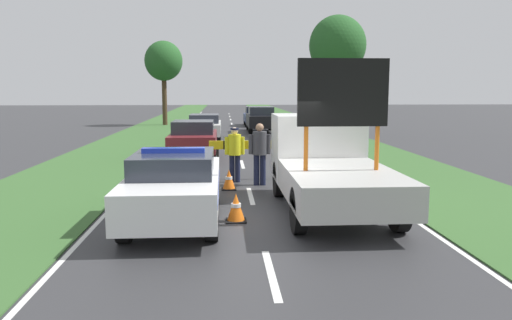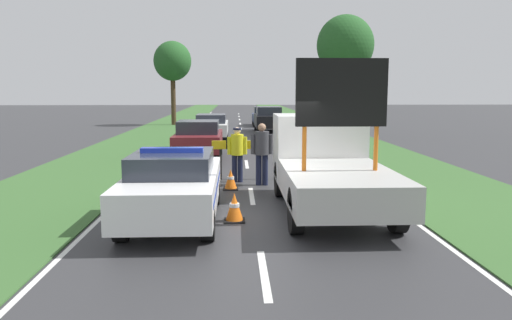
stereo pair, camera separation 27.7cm
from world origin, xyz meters
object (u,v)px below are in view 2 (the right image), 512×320
Objects in this scene: traffic_cone_centre_front at (231,179)px; traffic_cone_lane_edge at (322,165)px; traffic_cone_behind_barrier at (212,169)px; queued_car_wagon_maroon at (199,139)px; queued_car_van_white at (212,126)px; queued_car_sedan_black at (269,119)px; roadside_tree_near_left at (172,62)px; work_truck at (327,163)px; traffic_cone_near_police at (353,176)px; queued_car_hatch_blue at (265,116)px; pedestrian_civilian at (262,149)px; police_officer at (237,150)px; road_barrier at (255,148)px; traffic_cone_near_truck at (234,207)px; police_car at (174,185)px; roadside_tree_near_right at (345,46)px.

traffic_cone_lane_edge is (2.87, 1.95, 0.08)m from traffic_cone_centre_front.
traffic_cone_behind_barrier is 4.95m from queued_car_wagon_maroon.
queued_car_wagon_maroon is 7.04m from queued_car_van_white.
roadside_tree_near_left reaches higher than queued_car_sedan_black.
traffic_cone_centre_front is at bearing -145.78° from traffic_cone_lane_edge.
work_truck is at bearing 112.87° from queued_car_wagon_maroon.
queued_car_van_white reaches higher than traffic_cone_centre_front.
queued_car_van_white is at bearing 109.19° from traffic_cone_near_police.
roadside_tree_near_left is (-8.06, 25.26, 4.52)m from traffic_cone_near_police.
queued_car_hatch_blue is (-0.48, 22.51, 0.38)m from traffic_cone_lane_edge.
pedestrian_civilian is 0.45× the size of queued_car_wagon_maroon.
queued_car_wagon_maroon is at bearing -80.59° from police_officer.
police_officer is 0.92× the size of pedestrian_civilian.
road_barrier is at bearing 98.96° from queued_car_van_white.
roadside_tree_near_left is (-5.51, 24.82, 3.79)m from pedestrian_civilian.
traffic_cone_lane_edge is 16.80m from queued_car_sedan_black.
traffic_cone_lane_edge is 12.00m from queued_car_van_white.
traffic_cone_near_police is 0.16× the size of queued_car_wagon_maroon.
traffic_cone_near_truck is at bearing -81.91° from traffic_cone_behind_barrier.
queued_car_sedan_black is (1.58, 17.21, -0.13)m from road_barrier.
traffic_cone_lane_edge is (4.03, 5.25, -0.41)m from police_car.
roadside_tree_near_right is at bearing -120.80° from police_officer.
traffic_cone_near_truck is (-0.61, -4.91, -0.68)m from road_barrier.
police_car is 16.56m from queued_car_van_white.
roadside_tree_near_left is at bearing -85.78° from police_officer.
queued_car_sedan_black is at bearing 80.62° from traffic_cone_behind_barrier.
traffic_cone_near_truck is 4.79m from traffic_cone_behind_barrier.
police_officer is 3.45m from traffic_cone_near_police.
traffic_cone_lane_edge is at bearing 50.44° from police_car.
roadside_tree_near_right reaches higher than queued_car_sedan_black.
traffic_cone_near_police is 0.89× the size of traffic_cone_behind_barrier.
traffic_cone_behind_barrier is (-0.67, 4.74, 0.06)m from traffic_cone_near_truck.
traffic_cone_near_police is 0.89× the size of traffic_cone_lane_edge.
traffic_cone_behind_barrier is at bearing 163.08° from traffic_cone_near_police.
queued_car_sedan_black reaches higher than traffic_cone_near_police.
work_truck reaches higher than queued_car_van_white.
traffic_cone_behind_barrier is at bearing -170.18° from traffic_cone_lane_edge.
traffic_cone_near_police is 4.85m from traffic_cone_near_truck.
traffic_cone_near_truck is at bearing -117.42° from traffic_cone_lane_edge.
queued_car_wagon_maroon is 0.89× the size of queued_car_sedan_black.
queued_car_sedan_black is at bearing 91.14° from road_barrier.
traffic_cone_near_truck is at bearing 81.96° from police_officer.
pedestrian_civilian is at bearing 85.56° from queued_car_sedan_black.
traffic_cone_near_police is 1.90m from traffic_cone_lane_edge.
traffic_cone_near_police is at bearing 92.45° from queued_car_hatch_blue.
police_car is at bearing -104.85° from road_barrier.
police_officer reaches higher than traffic_cone_behind_barrier.
traffic_cone_centre_front is 0.14× the size of queued_car_hatch_blue.
roadside_tree_near_left is (-4.05, 24.04, 4.48)m from traffic_cone_behind_barrier.
queued_car_sedan_black is (-0.57, 16.78, 0.49)m from traffic_cone_lane_edge.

